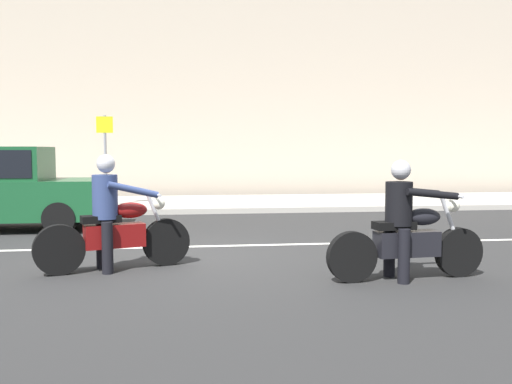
% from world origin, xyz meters
% --- Properties ---
extents(ground_plane, '(80.00, 80.00, 0.00)m').
position_xyz_m(ground_plane, '(0.00, 0.00, 0.00)').
color(ground_plane, '#2A2A2A').
extents(sidewalk_slab, '(40.00, 4.40, 0.14)m').
position_xyz_m(sidewalk_slab, '(0.00, 8.00, 0.07)').
color(sidewalk_slab, '#A8A399').
rests_on(sidewalk_slab, ground_plane).
extents(building_facade, '(40.00, 1.40, 10.75)m').
position_xyz_m(building_facade, '(0.00, 11.40, 5.38)').
color(building_facade, '#B7A893').
rests_on(building_facade, ground_plane).
extents(lane_marking_stripe, '(18.00, 0.14, 0.01)m').
position_xyz_m(lane_marking_stripe, '(0.40, 0.90, 0.00)').
color(lane_marking_stripe, silver).
rests_on(lane_marking_stripe, ground_plane).
extents(motorcycle_with_rider_denim_blue, '(2.06, 0.91, 1.59)m').
position_xyz_m(motorcycle_with_rider_denim_blue, '(-0.92, -0.86, 0.65)').
color(motorcycle_with_rider_denim_blue, black).
rests_on(motorcycle_with_rider_denim_blue, ground_plane).
extents(motorcycle_with_rider_black_leather, '(2.13, 0.70, 1.53)m').
position_xyz_m(motorcycle_with_rider_black_leather, '(2.85, -1.91, 0.63)').
color(motorcycle_with_rider_black_leather, black).
rests_on(motorcycle_with_rider_black_leather, ground_plane).
extents(street_sign_post, '(0.44, 0.08, 2.45)m').
position_xyz_m(street_sign_post, '(-2.05, 7.04, 1.63)').
color(street_sign_post, gray).
rests_on(street_sign_post, sidewalk_slab).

